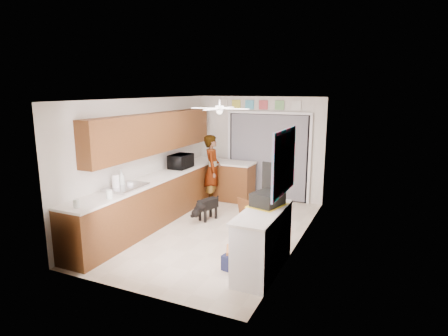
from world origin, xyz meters
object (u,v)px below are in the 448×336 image
(suitcase, at_px, (268,199))
(man, at_px, (212,170))
(dog, at_px, (208,208))
(cup, at_px, (130,185))
(soap_bottle, at_px, (121,178))
(navy_crate, at_px, (237,262))
(microwave, at_px, (181,161))
(cardboard_box, at_px, (241,257))
(paper_towel_roll, at_px, (116,182))

(suitcase, distance_m, man, 3.27)
(dog, bearing_deg, cup, -103.67)
(cup, relative_size, dog, 0.18)
(soap_bottle, xyz_separation_m, suitcase, (2.76, 0.02, -0.05))
(navy_crate, relative_size, dog, 0.61)
(suitcase, height_order, dog, suitcase)
(microwave, bearing_deg, man, -36.15)
(suitcase, xyz_separation_m, dog, (-1.72, 1.38, -0.79))
(dog, bearing_deg, cardboard_box, -31.63)
(soap_bottle, height_order, cup, soap_bottle)
(microwave, distance_m, cup, 1.82)
(cup, bearing_deg, cardboard_box, -6.66)
(navy_crate, distance_m, dog, 2.28)
(soap_bottle, distance_m, suitcase, 2.76)
(suitcase, bearing_deg, man, 145.72)
(cardboard_box, relative_size, navy_crate, 1.17)
(cup, distance_m, cardboard_box, 2.42)
(cup, bearing_deg, man, 79.91)
(microwave, distance_m, soap_bottle, 1.83)
(microwave, xyz_separation_m, paper_towel_roll, (-0.11, -2.05, -0.02))
(paper_towel_roll, bearing_deg, navy_crate, -4.26)
(suitcase, xyz_separation_m, navy_crate, (-0.32, -0.42, -0.93))
(man, bearing_deg, suitcase, -161.85)
(cardboard_box, distance_m, man, 3.35)
(cup, xyz_separation_m, paper_towel_roll, (-0.13, -0.23, 0.09))
(soap_bottle, relative_size, suitcase, 0.65)
(suitcase, xyz_separation_m, man, (-2.14, 2.46, -0.22))
(microwave, bearing_deg, soap_bottle, 173.60)
(suitcase, bearing_deg, cup, -165.01)
(navy_crate, distance_m, man, 3.48)
(soap_bottle, xyz_separation_m, man, (0.62, 2.48, -0.28))
(paper_towel_roll, height_order, dog, paper_towel_roll)
(cup, bearing_deg, suitcase, 0.21)
(paper_towel_roll, bearing_deg, microwave, 86.92)
(paper_towel_roll, distance_m, cardboard_box, 2.56)
(cup, relative_size, navy_crate, 0.30)
(microwave, height_order, navy_crate, microwave)
(paper_towel_roll, bearing_deg, dog, 58.58)
(microwave, xyz_separation_m, suitcase, (2.60, -1.81, -0.05))
(microwave, height_order, cardboard_box, microwave)
(cup, xyz_separation_m, suitcase, (2.58, 0.01, 0.06))
(soap_bottle, height_order, man, man)
(paper_towel_roll, height_order, cardboard_box, paper_towel_roll)
(microwave, relative_size, dog, 0.88)
(suitcase, relative_size, dog, 0.76)
(paper_towel_roll, height_order, suitcase, paper_towel_roll)
(cup, bearing_deg, microwave, 90.58)
(soap_bottle, relative_size, cardboard_box, 0.70)
(cardboard_box, height_order, dog, dog)
(cup, height_order, cardboard_box, cup)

